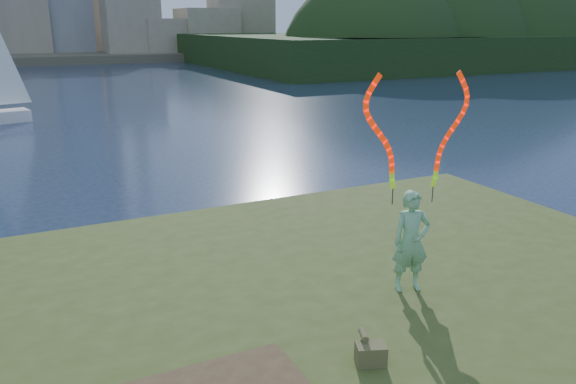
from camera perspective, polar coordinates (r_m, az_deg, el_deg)
ground at (r=10.81m, az=-2.14°, el=-13.74°), size 320.00×320.00×0.00m
grassy_knoll at (r=8.91m, az=4.20°, el=-18.57°), size 20.00×18.00×0.80m
far_shore at (r=103.71m, az=-24.65°, el=12.58°), size 320.00×40.00×1.20m
wooded_hill at (r=93.42m, az=17.04°, el=12.77°), size 78.00×50.00×63.00m
woman_with_ribbons at (r=10.19m, az=12.52°, el=-2.49°), size 2.07×0.73×4.23m
canvas_bag at (r=8.42m, az=8.36°, el=-15.85°), size 0.50×0.56×0.41m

